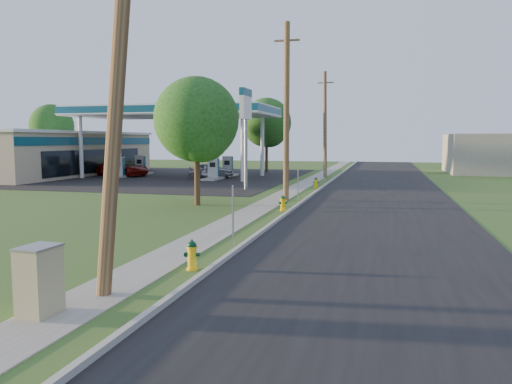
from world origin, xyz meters
TOP-DOWN VIEW (x-y plane):
  - ground_plane at (0.00, 0.00)m, footprint 140.00×140.00m
  - road at (4.50, 10.00)m, footprint 8.00×120.00m
  - curb at (0.50, 10.00)m, footprint 0.15×120.00m
  - sidewalk at (-1.25, 10.00)m, footprint 1.50×120.00m
  - forecourt at (-16.00, 32.00)m, footprint 26.00×28.00m
  - utility_pole_near at (-0.60, -1.00)m, footprint 1.40×0.32m
  - utility_pole_mid at (-0.60, 17.00)m, footprint 1.40×0.32m
  - utility_pole_far at (-0.60, 35.00)m, footprint 1.40×0.32m
  - sign_post_near at (0.25, 4.20)m, footprint 0.05×0.04m
  - sign_post_mid at (0.25, 16.00)m, footprint 0.05×0.04m
  - sign_post_far at (0.25, 28.20)m, footprint 0.05×0.04m
  - gas_canopy at (-14.00, 32.00)m, footprint 18.18×9.18m
  - fuel_pump_nw at (-18.50, 30.00)m, footprint 1.20×3.20m
  - fuel_pump_ne at (-9.50, 30.00)m, footprint 1.20×3.20m
  - fuel_pump_sw at (-18.50, 34.00)m, footprint 1.20×3.20m
  - fuel_pump_se at (-9.50, 34.00)m, footprint 1.20×3.20m
  - convenience_store at (-26.98, 32.00)m, footprint 10.40×22.40m
  - price_pylon at (-4.50, 22.50)m, footprint 0.34×2.04m
  - tree_verge at (-4.59, 13.76)m, footprint 4.38×4.38m
  - tree_lot at (-7.21, 40.36)m, footprint 5.13×5.13m
  - tree_back at (-32.14, 39.11)m, footprint 4.93×4.93m
  - hydrant_near at (-0.04, 1.52)m, footprint 0.42×0.37m
  - hydrant_mid at (0.07, 12.85)m, footprint 0.40×0.36m
  - hydrant_far at (0.04, 24.70)m, footprint 0.41×0.36m
  - utility_cabinet at (-1.59, -2.42)m, footprint 0.64×0.82m
  - car_red at (-19.22, 31.87)m, footprint 5.86×3.99m
  - car_silver at (-10.41, 31.97)m, footprint 4.07×1.71m

SIDE VIEW (x-z plane):
  - ground_plane at x=0.00m, z-range 0.00..0.00m
  - road at x=4.50m, z-range 0.00..0.02m
  - forecourt at x=-16.00m, z-range 0.00..0.02m
  - sidewalk at x=-1.25m, z-range 0.00..0.03m
  - curb at x=0.50m, z-range 0.00..0.15m
  - hydrant_mid at x=0.07m, z-range -0.01..0.76m
  - hydrant_far at x=0.04m, z-range -0.01..0.78m
  - hydrant_near at x=-0.04m, z-range -0.01..0.80m
  - car_silver at x=-10.41m, z-range 0.00..1.37m
  - utility_cabinet at x=-1.59m, z-range 0.00..1.37m
  - fuel_pump_nw at x=-18.50m, z-range -0.23..1.67m
  - fuel_pump_ne at x=-9.50m, z-range -0.23..1.67m
  - fuel_pump_sw at x=-18.50m, z-range -0.23..1.67m
  - fuel_pump_se at x=-9.50m, z-range -0.23..1.67m
  - car_red at x=-19.22m, z-range 0.00..1.49m
  - sign_post_near at x=0.25m, z-range 0.00..2.00m
  - sign_post_mid at x=0.25m, z-range 0.00..2.00m
  - sign_post_far at x=0.25m, z-range 0.00..2.00m
  - convenience_store at x=-26.98m, z-range 0.01..4.25m
  - tree_verge at x=-4.59m, z-range 0.95..7.59m
  - utility_pole_near at x=-0.60m, z-range 0.06..9.54m
  - utility_pole_far at x=-0.60m, z-range 0.05..9.56m
  - tree_back at x=-32.14m, z-range 1.08..8.54m
  - utility_pole_mid at x=-0.60m, z-range 0.05..9.85m
  - tree_lot at x=-7.21m, z-range 1.12..8.89m
  - price_pylon at x=-4.50m, z-range 2.01..8.86m
  - gas_canopy at x=-14.00m, z-range 2.70..9.10m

